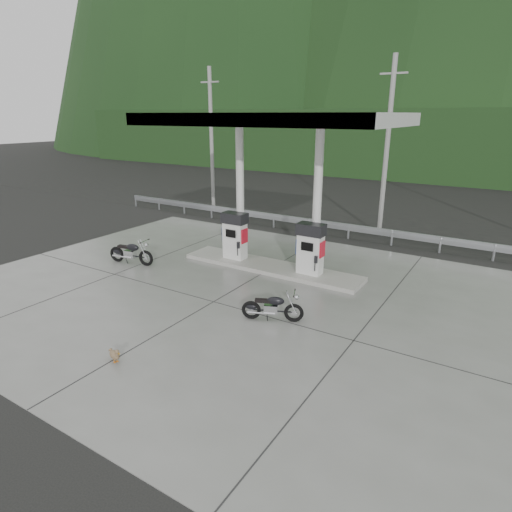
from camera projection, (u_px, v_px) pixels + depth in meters
The scene contains 17 objects.
ground at pixel (232, 292), 14.01m from camera, with size 160.00×160.00×0.00m, color black.
forecourt_apron at pixel (232, 291), 14.01m from camera, with size 18.00×14.00×0.02m, color slate.
pump_island at pixel (270, 267), 15.99m from camera, with size 7.00×1.40×0.15m, color #A19F96.
gas_pump_left at pixel (235, 236), 16.49m from camera, with size 0.95×0.55×1.80m, color silver, non-canonical shape.
gas_pump_right at pixel (310, 249), 14.88m from camera, with size 0.95×0.55×1.80m, color silver, non-canonical shape.
canopy_column_left at pixel (240, 193), 16.30m from camera, with size 0.30×0.30×5.00m, color white.
canopy_column_right at pixel (317, 202), 14.70m from camera, with size 0.30×0.30×5.00m, color white.
canopy_roof at pixel (272, 119), 14.33m from camera, with size 8.50×5.00×0.40m, color silver.
guardrail at pixel (329, 221), 20.23m from camera, with size 26.00×0.16×1.42m, color #979B9F, non-canonical shape.
road at pixel (353, 221), 23.27m from camera, with size 60.00×7.00×0.01m, color black.
utility_pole_a at pixel (212, 142), 24.41m from camera, with size 0.22×0.22×8.00m, color gray.
utility_pole_b at pixel (387, 150), 19.39m from camera, with size 0.22×0.22×8.00m, color gray.
tree_band at pixel (429, 145), 37.21m from camera, with size 80.00×6.00×6.00m, color black.
forested_hills at pixel (468, 154), 62.31m from camera, with size 100.00×40.00×140.00m, color black, non-canonical shape.
motorcycle_left at pixel (131, 253), 16.46m from camera, with size 1.82×0.58×0.86m, color black, non-canonical shape.
motorcycle_right at pixel (272, 307), 11.91m from camera, with size 1.63×0.51×0.77m, color black, non-canonical shape.
duck at pixel (114, 355), 9.98m from camera, with size 0.45×0.13×0.33m, color brown, non-canonical shape.
Camera 1 is at (7.51, -10.55, 5.53)m, focal length 30.00 mm.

